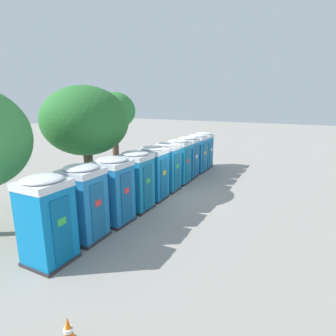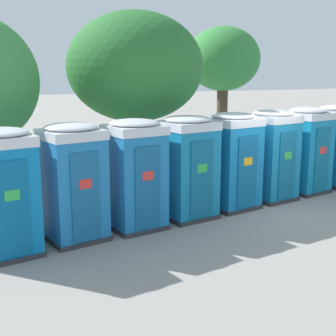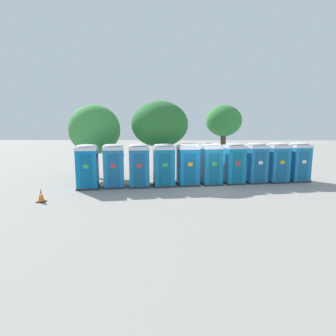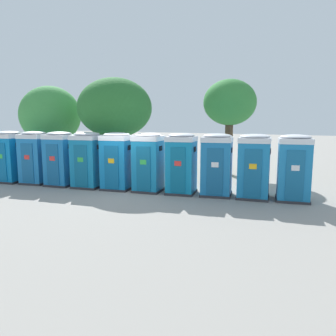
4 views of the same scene
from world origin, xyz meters
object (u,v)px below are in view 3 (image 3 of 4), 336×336
portapotty_7 (256,163)px  street_tree_1 (160,125)px  street_tree_0 (224,122)px  traffic_cone (41,196)px  street_tree_2 (95,130)px  portapotty_2 (139,165)px  portapotty_5 (211,164)px  portapotty_4 (188,164)px  portapotty_1 (114,166)px  portapotty_6 (234,163)px  portapotty_3 (164,165)px  portapotty_0 (87,166)px  portapotty_8 (277,162)px  portapotty_9 (298,162)px

portapotty_7 → street_tree_1: size_ratio=0.48×
street_tree_0 → traffic_cone: street_tree_0 is taller
street_tree_2 → portapotty_7: bearing=-7.3°
portapotty_2 → portapotty_5: (4.34, 0.76, 0.00)m
portapotty_4 → portapotty_5: same height
portapotty_1 → portapotty_2: size_ratio=1.00×
portapotty_4 → portapotty_6: bearing=10.5°
portapotty_3 → traffic_cone: portapotty_3 is taller
portapotty_4 → portapotty_5: (1.45, 0.26, 0.00)m
portapotty_0 → street_tree_1: street_tree_1 is taller
portapotty_8 → portapotty_5: bearing=-169.5°
portapotty_7 → portapotty_5: bearing=-168.6°
portapotty_7 → portapotty_9: size_ratio=1.00×
portapotty_4 → traffic_cone: size_ratio=3.97×
portapotty_9 → traffic_cone: portapotty_9 is taller
portapotty_3 → street_tree_0: 8.36m
portapotty_8 → portapotty_9: size_ratio=1.00×
portapotty_2 → portapotty_0: bearing=-170.2°
portapotty_6 → traffic_cone: bearing=-156.1°
portapotty_1 → portapotty_5: (5.80, 0.95, 0.00)m
portapotty_4 → portapotty_9: same height
street_tree_0 → street_tree_2: (-9.45, -3.94, -0.64)m
street_tree_0 → street_tree_1: (-5.04, -3.72, -0.29)m
portapotty_3 → portapotty_9: bearing=10.6°
portapotty_0 → portapotty_7: 10.28m
portapotty_0 → portapotty_1: (1.43, 0.32, -0.00)m
portapotty_0 → portapotty_1: same height
portapotty_0 → street_tree_1: (3.97, 3.41, 2.39)m
portapotty_1 → street_tree_0: 10.53m
portapotty_3 → portapotty_8: same height
portapotty_6 → street_tree_2: (-9.12, 1.65, 2.04)m
portapotty_8 → street_tree_2: bearing=174.6°
portapotty_5 → street_tree_0: 6.69m
portapotty_4 → portapotty_7: bearing=11.0°
portapotty_3 → portapotty_9: 8.81m
portapotty_0 → street_tree_1: size_ratio=0.48×
portapotty_9 → street_tree_0: (-3.99, 4.78, 2.68)m
portapotty_6 → portapotty_7: size_ratio=1.00×
portapotty_3 → portapotty_4: size_ratio=1.00×
portapotty_6 → street_tree_1: (-4.70, 1.87, 2.39)m
street_tree_1 → street_tree_2: 4.43m
portapotty_6 → street_tree_2: size_ratio=0.51×
street_tree_0 → portapotty_6: bearing=-93.5°
portapotty_9 → portapotty_6: bearing=-169.4°
portapotty_3 → portapotty_7: same height
portapotty_7 → portapotty_8: size_ratio=1.00×
portapotty_1 → street_tree_1: street_tree_1 is taller
portapotty_2 → street_tree_0: 9.41m
portapotty_4 → street_tree_2: street_tree_2 is taller
portapotty_5 → portapotty_7: size_ratio=1.00×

